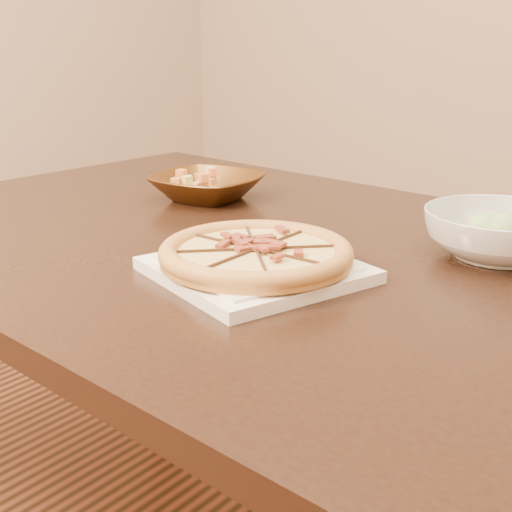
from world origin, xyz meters
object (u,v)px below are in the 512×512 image
object	(u,v)px
plate	(256,269)
bronze_bowl	(207,187)
salad_bowl	(499,234)
pizza	(256,253)
dining_table	(257,289)

from	to	relation	value
plate	bronze_bowl	distance (m)	0.49
salad_bowl	pizza	bearing A→B (deg)	-128.21
bronze_bowl	salad_bowl	bearing A→B (deg)	-0.42
plate	bronze_bowl	size ratio (longest dim) A/B	1.51
pizza	bronze_bowl	bearing A→B (deg)	140.44
bronze_bowl	salad_bowl	distance (m)	0.61
dining_table	plate	xyz separation A→B (m)	(0.12, -0.15, 0.10)
dining_table	plate	size ratio (longest dim) A/B	4.86
plate	pizza	distance (m)	0.02
dining_table	bronze_bowl	world-z (taller)	bronze_bowl
pizza	bronze_bowl	distance (m)	0.49
pizza	plate	bearing A→B (deg)	-7.05
dining_table	pizza	bearing A→B (deg)	-51.93
plate	pizza	xyz separation A→B (m)	(-0.00, 0.00, 0.02)
dining_table	pizza	xyz separation A→B (m)	(0.12, -0.15, 0.12)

